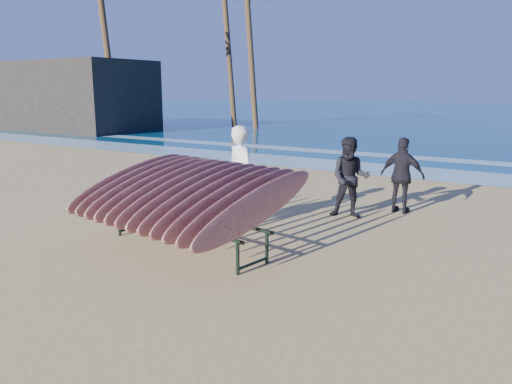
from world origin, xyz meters
TOP-DOWN VIEW (x-y plane):
  - ground at (0.00, 0.00)m, footprint 120.00×120.00m
  - foam_near at (0.00, 10.00)m, footprint 160.00×160.00m
  - foam_far at (0.00, 13.50)m, footprint 160.00×160.00m
  - surfboard_rack at (-0.94, 0.11)m, footprint 3.55×3.16m
  - person_white at (-0.99, 1.84)m, footprint 0.84×0.72m
  - person_dark_a at (0.57, 3.52)m, footprint 0.96×0.84m
  - person_dark_b at (1.36, 4.48)m, footprint 0.98×0.46m
  - building at (-22.86, 15.32)m, footprint 9.74×5.41m

SIDE VIEW (x-z plane):
  - ground at x=0.00m, z-range 0.00..0.00m
  - foam_far at x=0.00m, z-range 0.01..0.01m
  - foam_near at x=0.00m, z-range 0.01..0.01m
  - person_dark_b at x=1.36m, z-range 0.00..1.63m
  - person_dark_a at x=0.57m, z-range 0.00..1.67m
  - surfboard_rack at x=-0.94m, z-range 0.17..1.70m
  - person_white at x=-0.99m, z-range 0.00..1.95m
  - building at x=-22.86m, z-range 0.00..4.33m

